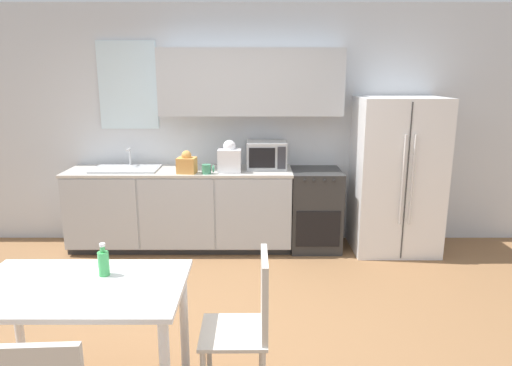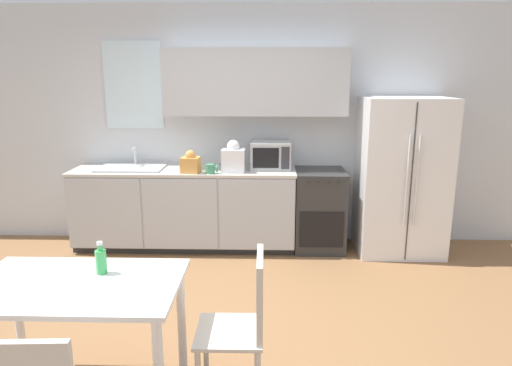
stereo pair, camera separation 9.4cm
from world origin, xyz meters
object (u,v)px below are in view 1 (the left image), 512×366
object	(u,v)px
refrigerator	(398,176)
coffee_mug	(208,169)
oven_range	(316,209)
drink_bottle	(105,262)
microwave	(268,155)
dining_chair_side	(251,317)
dining_table	(80,303)

from	to	relation	value
refrigerator	coffee_mug	bearing A→B (deg)	-175.29
oven_range	coffee_mug	size ratio (longest dim) A/B	6.80
oven_range	drink_bottle	bearing A→B (deg)	-122.95
microwave	drink_bottle	world-z (taller)	microwave
oven_range	microwave	bearing A→B (deg)	172.49
coffee_mug	oven_range	bearing A→B (deg)	10.67
refrigerator	drink_bottle	distance (m)	3.41
oven_range	dining_chair_side	xyz separation A→B (m)	(-0.70, -2.50, 0.09)
dining_chair_side	drink_bottle	bearing A→B (deg)	84.60
oven_range	microwave	distance (m)	0.83
drink_bottle	microwave	bearing A→B (deg)	67.75
dining_table	drink_bottle	bearing A→B (deg)	50.11
refrigerator	coffee_mug	xyz separation A→B (m)	(-2.06, -0.17, 0.11)
coffee_mug	drink_bottle	world-z (taller)	coffee_mug
coffee_mug	drink_bottle	xyz separation A→B (m)	(-0.39, -2.21, -0.11)
refrigerator	oven_range	bearing A→B (deg)	176.53
refrigerator	drink_bottle	size ratio (longest dim) A/B	8.46
oven_range	dining_table	distance (m)	3.08
dining_table	drink_bottle	world-z (taller)	drink_bottle
oven_range	drink_bottle	xyz separation A→B (m)	(-1.57, -2.43, 0.40)
microwave	dining_table	xyz separation A→B (m)	(-1.14, -2.64, -0.40)
dining_chair_side	drink_bottle	world-z (taller)	drink_bottle
dining_table	dining_chair_side	distance (m)	0.99
refrigerator	dining_table	size ratio (longest dim) A/B	1.41
oven_range	dining_table	size ratio (longest dim) A/B	0.74
dining_table	oven_range	bearing A→B (deg)	56.65
dining_chair_side	coffee_mug	bearing A→B (deg)	11.48
coffee_mug	dining_chair_side	distance (m)	2.37
coffee_mug	refrigerator	bearing A→B (deg)	4.71
oven_range	dining_table	xyz separation A→B (m)	(-1.69, -2.56, 0.21)
refrigerator	microwave	size ratio (longest dim) A/B	3.89
refrigerator	dining_table	bearing A→B (deg)	-135.61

